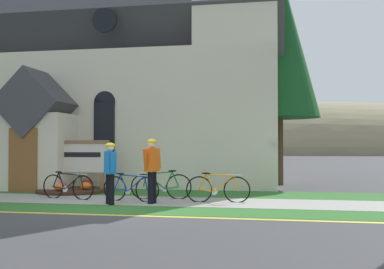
% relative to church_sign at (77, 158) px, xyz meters
% --- Properties ---
extents(ground, '(140.00, 140.00, 0.00)m').
position_rel_church_sign_xyz_m(ground, '(2.48, 0.53, -1.12)').
color(ground, '#3D3D3F').
extents(sidewalk_slab, '(32.00, 2.02, 0.01)m').
position_rel_church_sign_xyz_m(sidewalk_slab, '(0.56, -2.07, -1.11)').
color(sidewalk_slab, '#99968E').
rests_on(sidewalk_slab, ground).
extents(grass_verge, '(32.00, 1.40, 0.01)m').
position_rel_church_sign_xyz_m(grass_verge, '(0.56, -3.78, -1.11)').
color(grass_verge, '#2D6628').
rests_on(grass_verge, ground).
extents(church_lawn, '(24.00, 2.13, 0.01)m').
position_rel_church_sign_xyz_m(church_lawn, '(0.56, 0.00, -1.11)').
color(church_lawn, '#2D6628').
rests_on(church_lawn, ground).
extents(curb_paint_stripe, '(28.00, 0.16, 0.01)m').
position_rel_church_sign_xyz_m(curb_paint_stripe, '(0.56, -4.63, -1.11)').
color(curb_paint_stripe, yellow).
rests_on(curb_paint_stripe, ground).
extents(church_building, '(12.56, 10.67, 13.03)m').
position_rel_church_sign_xyz_m(church_building, '(0.97, 5.15, 3.48)').
color(church_building, beige).
rests_on(church_building, ground).
extents(church_sign, '(2.23, 0.19, 1.69)m').
position_rel_church_sign_xyz_m(church_sign, '(0.00, 0.00, 0.00)').
color(church_sign, '#7F6047').
rests_on(church_sign, ground).
extents(flower_bed, '(2.26, 2.26, 0.34)m').
position_rel_church_sign_xyz_m(flower_bed, '(0.00, -0.31, -1.03)').
color(flower_bed, '#382319').
rests_on(flower_bed, ground).
extents(bicycle_red, '(1.73, 0.17, 0.82)m').
position_rel_church_sign_xyz_m(bicycle_red, '(4.97, -2.05, -0.75)').
color(bicycle_red, black).
rests_on(bicycle_red, ground).
extents(bicycle_silver, '(1.67, 0.32, 0.79)m').
position_rel_church_sign_xyz_m(bicycle_silver, '(2.60, -2.26, -0.75)').
color(bicycle_silver, black).
rests_on(bicycle_silver, ground).
extents(bicycle_yellow, '(1.70, 0.38, 0.80)m').
position_rel_church_sign_xyz_m(bicycle_yellow, '(0.67, -2.06, -0.75)').
color(bicycle_yellow, black).
rests_on(bicycle_yellow, ground).
extents(bicycle_white, '(1.74, 0.23, 0.84)m').
position_rel_church_sign_xyz_m(bicycle_white, '(3.29, -1.57, -0.74)').
color(bicycle_white, black).
rests_on(bicycle_white, ground).
extents(cyclist_in_red_jersey, '(0.43, 0.62, 1.60)m').
position_rel_church_sign_xyz_m(cyclist_in_red_jersey, '(2.28, -2.98, -0.19)').
color(cyclist_in_red_jersey, black).
rests_on(cyclist_in_red_jersey, ground).
extents(cyclist_in_orange_jersey, '(0.32, 0.78, 1.70)m').
position_rel_church_sign_xyz_m(cyclist_in_orange_jersey, '(3.31, -2.64, -0.12)').
color(cyclist_in_orange_jersey, black).
rests_on(cyclist_in_orange_jersey, ground).
extents(roadside_conifer, '(3.05, 3.05, 8.51)m').
position_rel_church_sign_xyz_m(roadside_conifer, '(6.69, 3.58, 4.42)').
color(roadside_conifer, '#4C3823').
rests_on(roadside_conifer, ground).
extents(distant_hill, '(100.03, 39.03, 18.26)m').
position_rel_church_sign_xyz_m(distant_hill, '(10.87, 70.65, -1.12)').
color(distant_hill, '#847A5B').
rests_on(distant_hill, ground).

